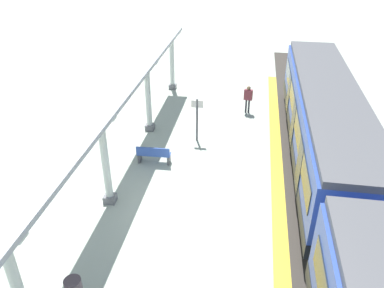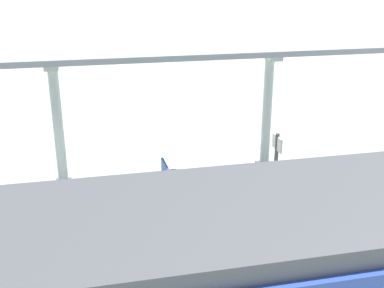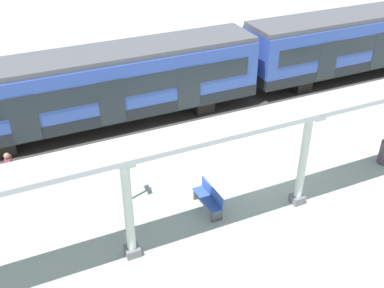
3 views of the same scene
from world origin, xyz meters
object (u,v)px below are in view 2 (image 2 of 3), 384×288
object	(u,v)px
canopy_pillar_third	(58,128)
bench_near_end	(172,181)
canopy_pillar_second	(267,115)
platform_info_sign	(276,166)

from	to	relation	value
canopy_pillar_third	bench_near_end	distance (m)	3.46
canopy_pillar_third	canopy_pillar_second	bearing A→B (deg)	-90.00
canopy_pillar_second	canopy_pillar_third	distance (m)	6.11
canopy_pillar_second	bench_near_end	xyz separation A→B (m)	(-0.99, 3.13, -1.44)
bench_near_end	canopy_pillar_third	bearing A→B (deg)	71.60
canopy_pillar_second	canopy_pillar_third	size ratio (longest dim) A/B	1.00
canopy_pillar_second	bench_near_end	bearing A→B (deg)	107.62
canopy_pillar_second	canopy_pillar_third	bearing A→B (deg)	90.00
canopy_pillar_third	platform_info_sign	size ratio (longest dim) A/B	1.69
platform_info_sign	canopy_pillar_third	bearing A→B (deg)	64.45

